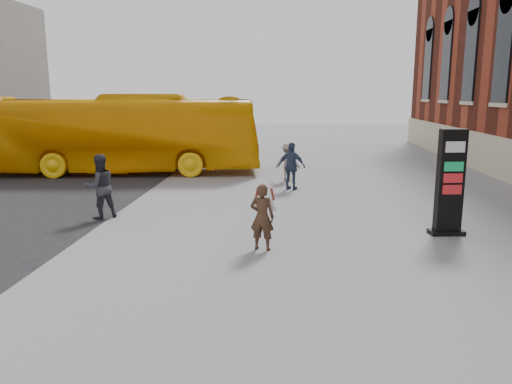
# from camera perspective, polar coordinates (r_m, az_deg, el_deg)

# --- Properties ---
(ground) EXTENTS (100.00, 100.00, 0.00)m
(ground) POSITION_cam_1_polar(r_m,az_deg,el_deg) (11.43, 1.97, -7.54)
(ground) COLOR #9E9EA3
(info_pylon) EXTENTS (0.94, 0.55, 2.78)m
(info_pylon) POSITION_cam_1_polar(r_m,az_deg,el_deg) (13.91, 21.29, 1.00)
(info_pylon) COLOR black
(info_pylon) RESTS_ON ground
(woman) EXTENTS (0.69, 0.64, 1.60)m
(woman) POSITION_cam_1_polar(r_m,az_deg,el_deg) (11.80, 0.71, -2.78)
(woman) COLOR #2F2013
(woman) RESTS_ON ground
(bus) EXTENTS (13.28, 4.56, 3.63)m
(bus) POSITION_cam_1_polar(r_m,az_deg,el_deg) (23.95, -15.58, 6.41)
(bus) COLOR #EEAB0A
(bus) RESTS_ON road
(pedestrian_a) EXTENTS (1.18, 1.16, 1.92)m
(pedestrian_a) POSITION_cam_1_polar(r_m,az_deg,el_deg) (15.45, -17.42, 0.59)
(pedestrian_a) COLOR #2D2D34
(pedestrian_a) RESTS_ON ground
(pedestrian_b) EXTENTS (1.10, 0.72, 1.60)m
(pedestrian_b) POSITION_cam_1_polar(r_m,az_deg,el_deg) (21.09, 3.65, 3.42)
(pedestrian_b) COLOR gray
(pedestrian_b) RESTS_ON ground
(pedestrian_c) EXTENTS (1.16, 0.80, 1.83)m
(pedestrian_c) POSITION_cam_1_polar(r_m,az_deg,el_deg) (19.13, 4.11, 2.94)
(pedestrian_c) COLOR #304059
(pedestrian_c) RESTS_ON ground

